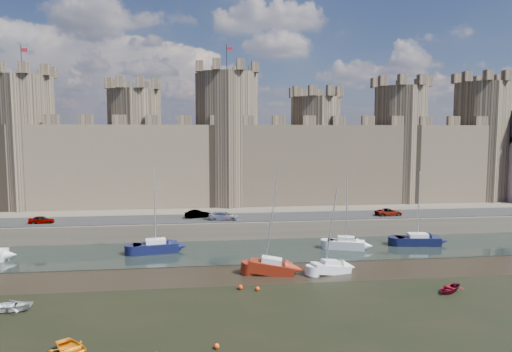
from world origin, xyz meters
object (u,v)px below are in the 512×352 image
at_px(car_1, 198,214).
at_px(car_3, 389,212).
at_px(car_2, 224,216).
at_px(sailboat_5, 331,267).
at_px(sailboat_3, 418,240).
at_px(sailboat_1, 156,247).
at_px(dinghy_0, 72,351).
at_px(sailboat_2, 346,243).
at_px(sailboat_4, 272,267).
at_px(car_0, 41,220).

relative_size(car_1, car_3, 0.90).
bearing_deg(car_2, sailboat_5, -142.71).
relative_size(sailboat_3, sailboat_5, 1.09).
xyz_separation_m(car_1, sailboat_1, (-5.21, -9.96, -2.26)).
height_order(sailboat_1, dinghy_0, sailboat_1).
bearing_deg(sailboat_2, car_2, 169.70).
xyz_separation_m(sailboat_3, dinghy_0, (-37.83, -26.19, -0.42)).
bearing_deg(dinghy_0, car_3, 4.42).
bearing_deg(sailboat_4, car_2, 114.35).
bearing_deg(sailboat_1, sailboat_2, -12.13).
xyz_separation_m(sailboat_3, sailboat_5, (-15.12, -10.48, -0.10)).
height_order(car_1, sailboat_3, sailboat_3).
distance_m(sailboat_1, sailboat_3, 34.73).
relative_size(car_1, sailboat_4, 0.33).
bearing_deg(car_2, car_3, -81.48).
bearing_deg(sailboat_1, car_0, 143.59).
height_order(car_3, sailboat_3, sailboat_3).
height_order(car_1, sailboat_5, sailboat_5).
height_order(car_1, car_2, car_2).
height_order(sailboat_2, dinghy_0, sailboat_2).
height_order(sailboat_4, sailboat_5, sailboat_4).
xyz_separation_m(car_0, sailboat_1, (16.41, -8.33, -2.21)).
xyz_separation_m(car_0, car_1, (21.62, 1.64, 0.05)).
distance_m(car_2, dinghy_0, 36.37).
relative_size(car_0, car_3, 0.81).
relative_size(sailboat_2, dinghy_0, 3.00).
bearing_deg(car_3, sailboat_2, 130.40).
height_order(sailboat_1, sailboat_4, sailboat_4).
relative_size(car_2, car_3, 1.09).
relative_size(car_3, sailboat_2, 0.40).
xyz_separation_m(sailboat_1, sailboat_3, (34.73, -0.21, -0.07)).
relative_size(sailboat_3, dinghy_0, 2.92).
relative_size(sailboat_2, sailboat_5, 1.12).
xyz_separation_m(car_1, dinghy_0, (-8.31, -36.36, -2.76)).
xyz_separation_m(car_1, car_3, (29.02, -1.67, -0.04)).
xyz_separation_m(sailboat_4, sailboat_5, (6.38, -0.50, -0.14)).
bearing_deg(sailboat_3, car_1, 168.48).
distance_m(sailboat_1, dinghy_0, 26.58).
height_order(car_0, sailboat_3, sailboat_3).
height_order(car_2, car_3, car_2).
height_order(sailboat_3, dinghy_0, sailboat_3).
distance_m(sailboat_2, sailboat_5, 10.72).
relative_size(sailboat_2, sailboat_3, 1.03).
xyz_separation_m(sailboat_2, sailboat_4, (-11.22, -9.06, -0.01)).
bearing_deg(car_2, sailboat_4, -159.32).
relative_size(car_1, car_2, 0.83).
distance_m(car_3, sailboat_2, 13.76).
height_order(car_2, sailboat_4, sailboat_4).
xyz_separation_m(car_2, sailboat_5, (10.63, -18.48, -2.47)).
bearing_deg(car_1, car_0, 80.61).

